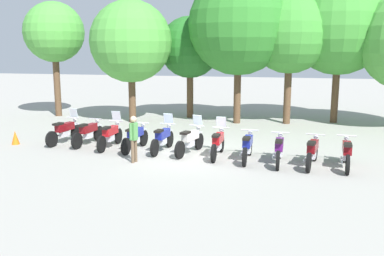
% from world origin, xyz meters
% --- Properties ---
extents(ground_plane, '(80.00, 80.00, 0.00)m').
position_xyz_m(ground_plane, '(0.00, 0.00, 0.00)').
color(ground_plane, '#9E9B93').
extents(motorcycle_0, '(0.72, 2.17, 1.37)m').
position_xyz_m(motorcycle_0, '(-5.40, 0.80, 0.52)').
color(motorcycle_0, black).
rests_on(motorcycle_0, ground_plane).
extents(motorcycle_1, '(0.67, 2.18, 0.99)m').
position_xyz_m(motorcycle_1, '(-4.32, 0.72, 0.50)').
color(motorcycle_1, black).
rests_on(motorcycle_1, ground_plane).
extents(motorcycle_2, '(0.62, 2.19, 1.37)m').
position_xyz_m(motorcycle_2, '(-3.24, 0.41, 0.52)').
color(motorcycle_2, black).
rests_on(motorcycle_2, ground_plane).
extents(motorcycle_3, '(0.64, 2.19, 0.99)m').
position_xyz_m(motorcycle_3, '(-2.16, 0.25, 0.50)').
color(motorcycle_3, black).
rests_on(motorcycle_3, ground_plane).
extents(motorcycle_4, '(0.62, 2.19, 1.37)m').
position_xyz_m(motorcycle_4, '(-1.08, 0.27, 0.52)').
color(motorcycle_4, black).
rests_on(motorcycle_4, ground_plane).
extents(motorcycle_5, '(0.81, 2.14, 1.37)m').
position_xyz_m(motorcycle_5, '(0.01, 0.14, 0.52)').
color(motorcycle_5, black).
rests_on(motorcycle_5, ground_plane).
extents(motorcycle_6, '(0.62, 2.19, 1.37)m').
position_xyz_m(motorcycle_6, '(1.08, -0.08, 0.52)').
color(motorcycle_6, black).
rests_on(motorcycle_6, ground_plane).
extents(motorcycle_7, '(0.62, 2.19, 0.99)m').
position_xyz_m(motorcycle_7, '(2.16, -0.35, 0.50)').
color(motorcycle_7, black).
rests_on(motorcycle_7, ground_plane).
extents(motorcycle_8, '(0.62, 2.19, 0.99)m').
position_xyz_m(motorcycle_8, '(3.24, -0.57, 0.50)').
color(motorcycle_8, black).
rests_on(motorcycle_8, ground_plane).
extents(motorcycle_9, '(0.73, 2.17, 0.99)m').
position_xyz_m(motorcycle_9, '(4.32, -0.64, 0.50)').
color(motorcycle_9, black).
rests_on(motorcycle_9, ground_plane).
extents(motorcycle_10, '(0.62, 2.19, 0.99)m').
position_xyz_m(motorcycle_10, '(5.40, -0.63, 0.50)').
color(motorcycle_10, black).
rests_on(motorcycle_10, ground_plane).
extents(person_0, '(0.27, 0.41, 1.61)m').
position_xyz_m(person_0, '(-1.61, -1.44, 0.93)').
color(person_0, brown).
rests_on(person_0, ground_plane).
extents(tree_0, '(3.30, 3.30, 6.32)m').
position_xyz_m(tree_0, '(-9.20, 7.12, 4.63)').
color(tree_0, brown).
rests_on(tree_0, ground_plane).
extents(tree_1, '(4.15, 4.15, 6.22)m').
position_xyz_m(tree_1, '(-4.37, 6.06, 4.13)').
color(tree_1, brown).
rests_on(tree_1, ground_plane).
extents(tree_2, '(3.33, 3.33, 5.51)m').
position_xyz_m(tree_2, '(-1.77, 8.18, 3.83)').
color(tree_2, brown).
rests_on(tree_2, ground_plane).
extents(tree_3, '(5.01, 5.01, 7.46)m').
position_xyz_m(tree_3, '(0.98, 6.94, 4.95)').
color(tree_3, brown).
rests_on(tree_3, ground_plane).
extents(tree_4, '(3.96, 3.96, 6.51)m').
position_xyz_m(tree_4, '(3.48, 7.32, 4.51)').
color(tree_4, brown).
rests_on(tree_4, ground_plane).
extents(tree_5, '(4.79, 4.79, 7.25)m').
position_xyz_m(tree_5, '(5.88, 8.16, 4.84)').
color(tree_5, brown).
rests_on(tree_5, ground_plane).
extents(traffic_cone, '(0.32, 0.32, 0.55)m').
position_xyz_m(traffic_cone, '(-7.25, 0.16, 0.28)').
color(traffic_cone, orange).
rests_on(traffic_cone, ground_plane).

